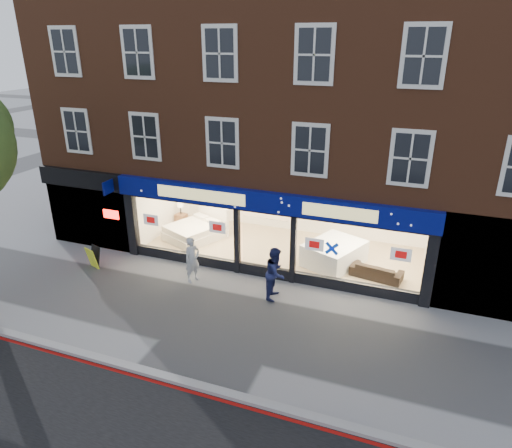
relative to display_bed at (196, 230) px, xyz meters
The scene contains 12 objects.
ground 6.38m from the display_bed, 53.16° to the right, with size 120.00×120.00×0.00m, color gray.
kerb_line 9.05m from the display_bed, 65.02° to the right, with size 60.00×0.10×0.01m, color #8C0A07.
kerb_stone 8.87m from the display_bed, 64.48° to the right, with size 60.00×0.25×0.12m, color gray.
showroom_floor 3.84m from the display_bed, ahead, with size 11.00×4.50×0.10m, color tan.
building 7.52m from the display_bed, 25.80° to the left, with size 19.00×8.26×10.30m.
display_bed is the anchor object (origin of this frame).
bedside_table 1.64m from the display_bed, 141.67° to the left, with size 0.45×0.45×0.55m, color brown.
mattress_stack 6.01m from the display_bed, ahead, with size 2.40×2.63×0.85m.
sofa 7.70m from the display_bed, ahead, with size 1.81×0.71×0.53m, color black.
a_board 4.36m from the display_bed, 124.22° to the right, with size 0.54×0.35×0.83m, color yellow.
pedestrian_grey 3.58m from the display_bed, 64.43° to the right, with size 0.60×0.40×1.66m, color #B8BDC1.
pedestrian_blue 5.66m from the display_bed, 34.97° to the right, with size 0.87×0.68×1.80m, color #1B214D.
Camera 1 is at (4.83, -10.77, 8.07)m, focal length 32.00 mm.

